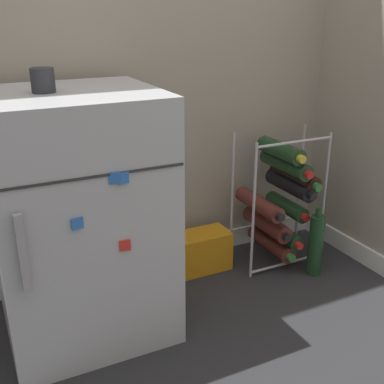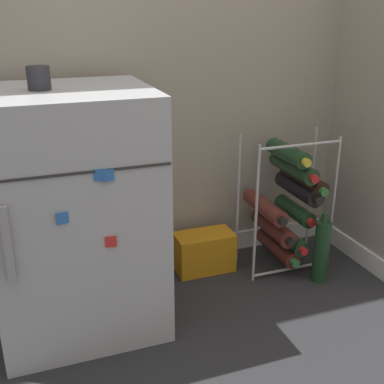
{
  "view_description": "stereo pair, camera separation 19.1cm",
  "coord_description": "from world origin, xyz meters",
  "px_view_note": "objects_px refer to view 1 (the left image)",
  "views": [
    {
      "loc": [
        -0.57,
        -1.23,
        1.12
      ],
      "look_at": [
        0.21,
        0.38,
        0.44
      ],
      "focal_mm": 45.0,
      "sensor_mm": 36.0,
      "label": 1
    },
    {
      "loc": [
        -0.39,
        -1.3,
        1.12
      ],
      "look_at": [
        0.21,
        0.38,
        0.44
      ],
      "focal_mm": 45.0,
      "sensor_mm": 36.0,
      "label": 2
    }
  ],
  "objects_px": {
    "mini_fridge": "(79,218)",
    "wine_rack": "(280,199)",
    "loose_bottle_floor": "(316,245)",
    "fridge_top_cup": "(43,80)",
    "soda_box": "(200,251)"
  },
  "relations": [
    {
      "from": "loose_bottle_floor",
      "to": "wine_rack",
      "type": "bearing_deg",
      "value": 112.89
    },
    {
      "from": "wine_rack",
      "to": "loose_bottle_floor",
      "type": "bearing_deg",
      "value": -67.11
    },
    {
      "from": "wine_rack",
      "to": "soda_box",
      "type": "relative_size",
      "value": 2.36
    },
    {
      "from": "mini_fridge",
      "to": "loose_bottle_floor",
      "type": "distance_m",
      "value": 1.06
    },
    {
      "from": "mini_fridge",
      "to": "soda_box",
      "type": "height_order",
      "value": "mini_fridge"
    },
    {
      "from": "loose_bottle_floor",
      "to": "soda_box",
      "type": "bearing_deg",
      "value": 149.51
    },
    {
      "from": "mini_fridge",
      "to": "wine_rack",
      "type": "xyz_separation_m",
      "value": [
        0.93,
        0.1,
        -0.13
      ]
    },
    {
      "from": "loose_bottle_floor",
      "to": "fridge_top_cup",
      "type": "bearing_deg",
      "value": 175.89
    },
    {
      "from": "wine_rack",
      "to": "loose_bottle_floor",
      "type": "xyz_separation_m",
      "value": [
        0.08,
        -0.18,
        -0.17
      ]
    },
    {
      "from": "wine_rack",
      "to": "soda_box",
      "type": "xyz_separation_m",
      "value": [
        -0.37,
        0.08,
        -0.22
      ]
    },
    {
      "from": "wine_rack",
      "to": "mini_fridge",
      "type": "bearing_deg",
      "value": -173.72
    },
    {
      "from": "wine_rack",
      "to": "loose_bottle_floor",
      "type": "relative_size",
      "value": 1.93
    },
    {
      "from": "wine_rack",
      "to": "soda_box",
      "type": "height_order",
      "value": "wine_rack"
    },
    {
      "from": "fridge_top_cup",
      "to": "wine_rack",
      "type": "bearing_deg",
      "value": 5.9
    },
    {
      "from": "fridge_top_cup",
      "to": "loose_bottle_floor",
      "type": "height_order",
      "value": "fridge_top_cup"
    }
  ]
}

